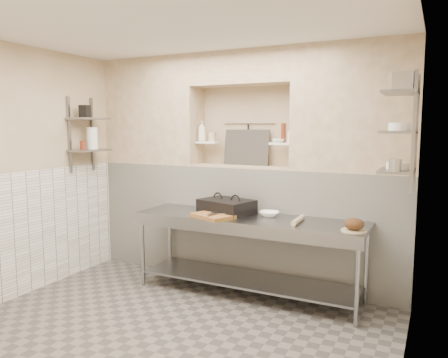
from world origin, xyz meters
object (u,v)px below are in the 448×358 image
Objects in this scene: mixing_bowl at (269,214)px; jug_left at (92,138)px; bread_loaf at (354,224)px; cutting_board at (213,216)px; rolling_pin at (298,220)px; prep_table at (248,240)px; panini_press at (227,206)px; bowl_alcove at (278,141)px; bottle_soap at (202,131)px.

jug_left is (-2.34, -0.24, 0.83)m from mixing_bowl.
bread_loaf is at bearing -17.58° from mixing_bowl.
rolling_pin reaches higher than cutting_board.
jug_left reaches higher than prep_table.
mixing_bowl is 1.03m from bread_loaf.
panini_press is 3.53× the size of bread_loaf.
bowl_alcove reaches higher than prep_table.
bowl_alcove is 0.51× the size of jug_left.
prep_table is 0.65m from rolling_pin.
rolling_pin is (0.90, -0.14, -0.05)m from panini_press.
bowl_alcove reaches higher than mixing_bowl.
bottle_soap is at bearing 160.95° from mixing_bowl.
mixing_bowl is 0.86× the size of bottle_soap.
jug_left reaches higher than bread_loaf.
prep_table is at bearing 177.30° from rolling_pin.
jug_left is (-1.83, -0.19, 0.77)m from panini_press.
bowl_alcove is (0.46, 0.44, 0.76)m from panini_press.
jug_left is at bearing -177.79° from prep_table.
bowl_alcove is (-0.43, 0.57, 0.81)m from rolling_pin.
cutting_board is at bearing -170.09° from rolling_pin.
bowl_alcove is at bearing 127.01° from rolling_pin.
prep_table is at bearing 172.79° from bread_loaf.
panini_press is 0.99m from bowl_alcove.
rolling_pin is 1.81m from bottle_soap.
mixing_bowl reaches higher than prep_table.
bottle_soap reaches higher than prep_table.
panini_press is at bearing 5.94° from jug_left.
rolling_pin is at bearing 168.42° from bread_loaf.
jug_left reaches higher than panini_press.
panini_press is 4.71× the size of bowl_alcove.
bread_loaf reaches higher than rolling_pin.
cutting_board is 2.31× the size of bread_loaf.
jug_left is at bearing 178.87° from bread_loaf.
panini_press is 2.43× the size of jug_left.
bottle_soap reaches higher than jug_left.
cutting_board is 0.64m from mixing_bowl.
rolling_pin is (0.92, 0.16, 0.01)m from cutting_board.
mixing_bowl is at bearing 22.20° from panini_press.
mixing_bowl is 0.79× the size of jug_left.
cutting_board is at bearing -150.88° from prep_table.
panini_press reaches higher than mixing_bowl.
mixing_bowl is 1.45m from bottle_soap.
bottle_soap is (-1.07, 0.37, 0.91)m from mixing_bowl.
bottle_soap reaches higher than mixing_bowl.
panini_press is 0.91m from rolling_pin.
bottle_soap is at bearing 148.70° from prep_table.
bread_loaf is at bearing -34.21° from bowl_alcove.
prep_table is 1.57m from bottle_soap.
bottle_soap is 1.80× the size of bowl_alcove.
panini_press reaches higher than rolling_pin.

